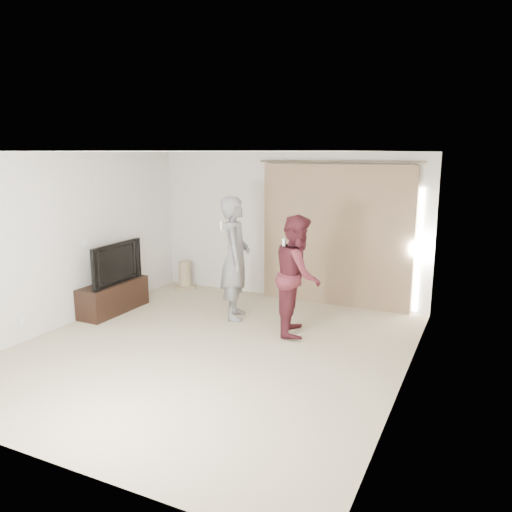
# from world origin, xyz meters

# --- Properties ---
(floor) EXTENTS (5.50, 5.50, 0.00)m
(floor) POSITION_xyz_m (0.00, 0.00, 0.00)
(floor) COLOR #C4B593
(floor) RESTS_ON ground
(wall_back) EXTENTS (5.00, 0.04, 2.60)m
(wall_back) POSITION_xyz_m (0.00, 2.75, 1.30)
(wall_back) COLOR silver
(wall_back) RESTS_ON ground
(wall_left) EXTENTS (0.04, 5.50, 2.60)m
(wall_left) POSITION_xyz_m (-2.50, -0.00, 1.30)
(wall_left) COLOR silver
(wall_left) RESTS_ON ground
(ceiling) EXTENTS (5.00, 5.50, 0.01)m
(ceiling) POSITION_xyz_m (0.00, 0.00, 2.60)
(ceiling) COLOR white
(ceiling) RESTS_ON wall_back
(curtain) EXTENTS (2.80, 0.11, 2.46)m
(curtain) POSITION_xyz_m (0.91, 2.68, 1.20)
(curtain) COLOR #9F7E61
(curtain) RESTS_ON ground
(tv_console) EXTENTS (0.44, 1.29, 0.49)m
(tv_console) POSITION_xyz_m (-2.27, 0.72, 0.25)
(tv_console) COLOR black
(tv_console) RESTS_ON ground
(tv) EXTENTS (0.19, 1.17, 0.67)m
(tv) POSITION_xyz_m (-2.27, 0.72, 0.83)
(tv) COLOR black
(tv) RESTS_ON tv_console
(scratching_post) EXTENTS (0.41, 0.41, 0.54)m
(scratching_post) POSITION_xyz_m (-1.98, 2.40, 0.22)
(scratching_post) COLOR tan
(scratching_post) RESTS_ON ground
(person_man) EXTENTS (0.70, 0.83, 1.93)m
(person_man) POSITION_xyz_m (-0.30, 1.32, 0.97)
(person_man) COLOR slate
(person_man) RESTS_ON ground
(person_woman) EXTENTS (0.88, 1.00, 1.73)m
(person_woman) POSITION_xyz_m (0.82, 1.10, 0.87)
(person_woman) COLOR #5A1F28
(person_woman) RESTS_ON ground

